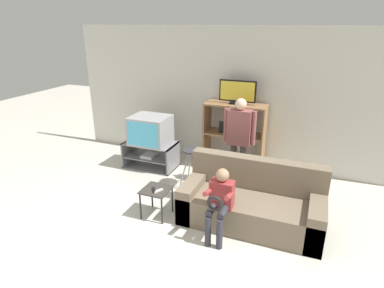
{
  "coord_description": "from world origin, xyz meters",
  "views": [
    {
      "loc": [
        1.63,
        -2.38,
        2.65
      ],
      "look_at": [
        -0.09,
        1.88,
        0.9
      ],
      "focal_mm": 30.0,
      "sensor_mm": 36.0,
      "label": 1
    }
  ],
  "objects_px": {
    "television_flat": "(237,93)",
    "folding_stool": "(193,158)",
    "remote_control_black": "(154,190)",
    "person_seated_child": "(220,199)",
    "person_standing_adult": "(239,135)",
    "couch": "(252,204)",
    "snack_table": "(156,193)",
    "television_main": "(150,130)",
    "tv_stand": "(151,155)",
    "remote_control_white": "(158,191)",
    "media_shelf": "(234,136)"
  },
  "relations": [
    {
      "from": "media_shelf",
      "to": "television_flat",
      "type": "relative_size",
      "value": 1.9
    },
    {
      "from": "person_standing_adult",
      "to": "person_seated_child",
      "type": "xyz_separation_m",
      "value": [
        0.14,
        -1.46,
        -0.37
      ]
    },
    {
      "from": "folding_stool",
      "to": "television_main",
      "type": "bearing_deg",
      "value": 156.61
    },
    {
      "from": "tv_stand",
      "to": "person_standing_adult",
      "type": "xyz_separation_m",
      "value": [
        1.75,
        -0.16,
        0.69
      ]
    },
    {
      "from": "remote_control_black",
      "to": "couch",
      "type": "height_order",
      "value": "couch"
    },
    {
      "from": "television_flat",
      "to": "remote_control_white",
      "type": "bearing_deg",
      "value": -104.95
    },
    {
      "from": "television_flat",
      "to": "folding_stool",
      "type": "relative_size",
      "value": 0.97
    },
    {
      "from": "person_seated_child",
      "to": "remote_control_black",
      "type": "bearing_deg",
      "value": 174.4
    },
    {
      "from": "tv_stand",
      "to": "folding_stool",
      "type": "relative_size",
      "value": 1.43
    },
    {
      "from": "remote_control_white",
      "to": "person_standing_adult",
      "type": "distance_m",
      "value": 1.65
    },
    {
      "from": "remote_control_black",
      "to": "person_standing_adult",
      "type": "height_order",
      "value": "person_standing_adult"
    },
    {
      "from": "media_shelf",
      "to": "snack_table",
      "type": "relative_size",
      "value": 2.97
    },
    {
      "from": "folding_stool",
      "to": "couch",
      "type": "relative_size",
      "value": 0.36
    },
    {
      "from": "television_main",
      "to": "person_seated_child",
      "type": "bearing_deg",
      "value": -40.58
    },
    {
      "from": "folding_stool",
      "to": "remote_control_white",
      "type": "xyz_separation_m",
      "value": [
        -0.1,
        -1.05,
        -0.1
      ]
    },
    {
      "from": "remote_control_white",
      "to": "person_standing_adult",
      "type": "xyz_separation_m",
      "value": [
        0.79,
        1.36,
        0.49
      ]
    },
    {
      "from": "person_seated_child",
      "to": "television_flat",
      "type": "bearing_deg",
      "value": 99.86
    },
    {
      "from": "remote_control_black",
      "to": "media_shelf",
      "type": "bearing_deg",
      "value": 39.09
    },
    {
      "from": "media_shelf",
      "to": "remote_control_black",
      "type": "distance_m",
      "value": 2.15
    },
    {
      "from": "media_shelf",
      "to": "couch",
      "type": "relative_size",
      "value": 0.66
    },
    {
      "from": "remote_control_white",
      "to": "person_standing_adult",
      "type": "height_order",
      "value": "person_standing_adult"
    },
    {
      "from": "couch",
      "to": "media_shelf",
      "type": "bearing_deg",
      "value": 113.29
    },
    {
      "from": "television_main",
      "to": "couch",
      "type": "distance_m",
      "value": 2.49
    },
    {
      "from": "remote_control_black",
      "to": "couch",
      "type": "relative_size",
      "value": 0.08
    },
    {
      "from": "tv_stand",
      "to": "television_flat",
      "type": "distance_m",
      "value": 2.03
    },
    {
      "from": "folding_stool",
      "to": "person_standing_adult",
      "type": "distance_m",
      "value": 0.85
    },
    {
      "from": "television_flat",
      "to": "snack_table",
      "type": "height_order",
      "value": "television_flat"
    },
    {
      "from": "remote_control_black",
      "to": "person_seated_child",
      "type": "bearing_deg",
      "value": -39.94
    },
    {
      "from": "television_main",
      "to": "person_seated_child",
      "type": "xyz_separation_m",
      "value": [
        1.86,
        -1.6,
        -0.2
      ]
    },
    {
      "from": "television_main",
      "to": "television_flat",
      "type": "distance_m",
      "value": 1.75
    },
    {
      "from": "television_flat",
      "to": "person_standing_adult",
      "type": "bearing_deg",
      "value": -71.43
    },
    {
      "from": "media_shelf",
      "to": "television_flat",
      "type": "xyz_separation_m",
      "value": [
        0.01,
        0.03,
        0.82
      ]
    },
    {
      "from": "person_seated_child",
      "to": "remote_control_white",
      "type": "bearing_deg",
      "value": 173.78
    },
    {
      "from": "person_seated_child",
      "to": "television_main",
      "type": "bearing_deg",
      "value": 139.42
    },
    {
      "from": "remote_control_white",
      "to": "person_standing_adult",
      "type": "relative_size",
      "value": 0.09
    },
    {
      "from": "media_shelf",
      "to": "remote_control_black",
      "type": "relative_size",
      "value": 8.81
    },
    {
      "from": "remote_control_black",
      "to": "person_standing_adult",
      "type": "xyz_separation_m",
      "value": [
        0.86,
        1.36,
        0.49
      ]
    },
    {
      "from": "television_main",
      "to": "snack_table",
      "type": "xyz_separation_m",
      "value": [
        0.88,
        -1.45,
        -0.39
      ]
    },
    {
      "from": "person_standing_adult",
      "to": "couch",
      "type": "bearing_deg",
      "value": -64.59
    },
    {
      "from": "television_main",
      "to": "television_flat",
      "type": "xyz_separation_m",
      "value": [
        1.49,
        0.57,
        0.71
      ]
    },
    {
      "from": "couch",
      "to": "tv_stand",
      "type": "bearing_deg",
      "value": 153.23
    },
    {
      "from": "media_shelf",
      "to": "person_seated_child",
      "type": "relative_size",
      "value": 1.34
    },
    {
      "from": "person_seated_child",
      "to": "media_shelf",
      "type": "bearing_deg",
      "value": 100.33
    },
    {
      "from": "snack_table",
      "to": "person_standing_adult",
      "type": "distance_m",
      "value": 1.66
    },
    {
      "from": "remote_control_white",
      "to": "couch",
      "type": "xyz_separation_m",
      "value": [
        1.25,
        0.4,
        -0.15
      ]
    },
    {
      "from": "couch",
      "to": "person_standing_adult",
      "type": "relative_size",
      "value": 1.25
    },
    {
      "from": "remote_control_black",
      "to": "person_seated_child",
      "type": "xyz_separation_m",
      "value": [
        1.0,
        -0.1,
        0.12
      ]
    },
    {
      "from": "remote_control_black",
      "to": "snack_table",
      "type": "bearing_deg",
      "value": 41.72
    },
    {
      "from": "tv_stand",
      "to": "couch",
      "type": "xyz_separation_m",
      "value": [
        2.21,
        -1.11,
        0.05
      ]
    },
    {
      "from": "folding_stool",
      "to": "television_flat",
      "type": "bearing_deg",
      "value": 66.2
    }
  ]
}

